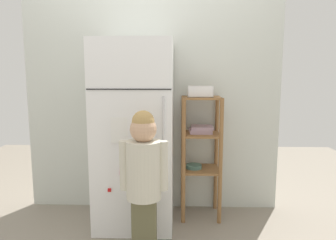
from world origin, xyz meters
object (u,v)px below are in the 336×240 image
(child_standing, at_px, (144,169))
(fruit_bin, at_px, (201,92))
(pantry_shelf_unit, at_px, (201,144))
(refrigerator, at_px, (135,134))

(child_standing, xyz_separation_m, fruit_bin, (0.44, 0.64, 0.51))
(child_standing, relative_size, pantry_shelf_unit, 0.96)
(child_standing, xyz_separation_m, pantry_shelf_unit, (0.45, 0.66, 0.04))
(child_standing, height_order, fruit_bin, fruit_bin)
(child_standing, distance_m, fruit_bin, 0.93)
(pantry_shelf_unit, relative_size, fruit_bin, 5.04)
(refrigerator, height_order, pantry_shelf_unit, refrigerator)
(child_standing, relative_size, fruit_bin, 4.81)
(refrigerator, bearing_deg, fruit_bin, 11.67)
(pantry_shelf_unit, height_order, fruit_bin, fruit_bin)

